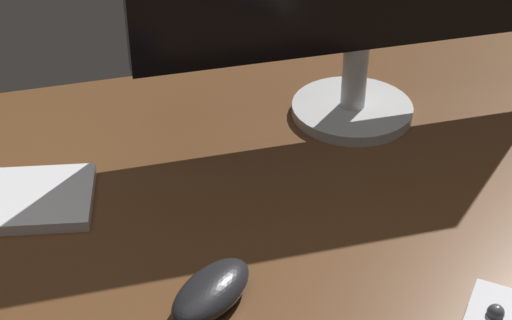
{
  "coord_description": "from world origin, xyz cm",
  "views": [
    {
      "loc": [
        -18.16,
        -74.94,
        64.5
      ],
      "look_at": [
        4.39,
        5.32,
        8.0
      ],
      "focal_mm": 58.13,
      "sensor_mm": 36.0,
      "label": 1
    }
  ],
  "objects": [
    {
      "name": "desk",
      "position": [
        0.0,
        0.0,
        1.0
      ],
      "size": [
        140.0,
        84.0,
        2.0
      ],
      "primitive_type": "cube",
      "color": "brown",
      "rests_on": "ground"
    },
    {
      "name": "computer_mouse",
      "position": [
        -5.21,
        -11.27,
        3.71
      ],
      "size": [
        12.55,
        11.97,
        3.42
      ],
      "primitive_type": "ellipsoid",
      "rotation": [
        0.0,
        0.0,
        0.71
      ],
      "color": "black",
      "rests_on": "desk"
    }
  ]
}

